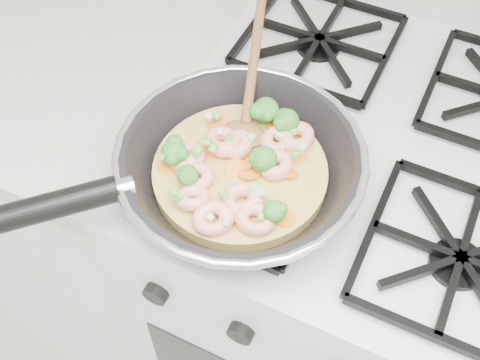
% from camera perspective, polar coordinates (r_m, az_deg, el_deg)
% --- Properties ---
extents(stove, '(0.60, 0.60, 0.92)m').
position_cam_1_polar(stove, '(1.25, 9.20, -9.58)').
color(stove, silver).
rests_on(stove, ground).
extents(counter_left, '(1.00, 0.60, 0.90)m').
position_cam_1_polar(counter_left, '(1.53, -20.03, 2.45)').
color(counter_left, white).
rests_on(counter_left, ground).
extents(skillet, '(0.40, 0.52, 0.09)m').
position_cam_1_polar(skillet, '(0.76, -0.32, 1.31)').
color(skillet, black).
rests_on(skillet, stove).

